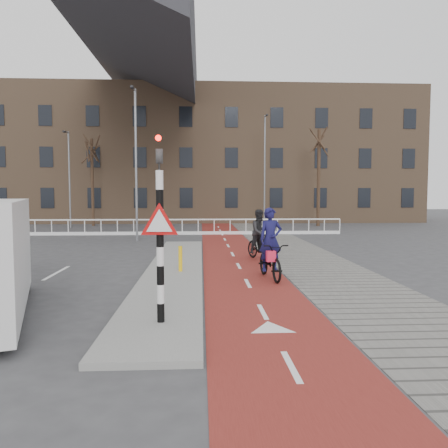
{
  "coord_description": "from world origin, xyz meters",
  "views": [
    {
      "loc": [
        0.17,
        -10.24,
        2.57
      ],
      "look_at": [
        0.98,
        5.0,
        1.5
      ],
      "focal_mm": 35.0,
      "sensor_mm": 36.0,
      "label": 1
    }
  ],
  "objects": [
    {
      "name": "ground",
      "position": [
        0.0,
        0.0,
        0.0
      ],
      "size": [
        120.0,
        120.0,
        0.0
      ],
      "primitive_type": "plane",
      "color": "#38383A",
      "rests_on": "ground"
    },
    {
      "name": "bike_lane",
      "position": [
        1.5,
        10.0,
        0.01
      ],
      "size": [
        2.5,
        60.0,
        0.01
      ],
      "primitive_type": "cube",
      "color": "maroon",
      "rests_on": "ground"
    },
    {
      "name": "sidewalk",
      "position": [
        4.3,
        10.0,
        0.01
      ],
      "size": [
        3.0,
        60.0,
        0.01
      ],
      "primitive_type": "cube",
      "color": "slate",
      "rests_on": "ground"
    },
    {
      "name": "curb_island",
      "position": [
        -0.7,
        4.0,
        0.06
      ],
      "size": [
        1.8,
        16.0,
        0.12
      ],
      "primitive_type": "cube",
      "color": "gray",
      "rests_on": "ground"
    },
    {
      "name": "traffic_signal",
      "position": [
        -0.6,
        -2.02,
        1.99
      ],
      "size": [
        0.8,
        0.8,
        3.68
      ],
      "color": "black",
      "rests_on": "curb_island"
    },
    {
      "name": "bollard",
      "position": [
        -0.48,
        3.44,
        0.52
      ],
      "size": [
        0.12,
        0.12,
        0.8
      ],
      "primitive_type": "cylinder",
      "color": "yellow",
      "rests_on": "curb_island"
    },
    {
      "name": "cyclist_near",
      "position": [
        2.25,
        2.63,
        0.73
      ],
      "size": [
        1.0,
        2.15,
        2.14
      ],
      "rotation": [
        0.0,
        0.0,
        0.14
      ],
      "color": "black",
      "rests_on": "bike_lane"
    },
    {
      "name": "cyclist_far",
      "position": [
        2.45,
        6.41,
        0.82
      ],
      "size": [
        1.23,
        1.86,
        1.95
      ],
      "rotation": [
        0.0,
        0.0,
        0.43
      ],
      "color": "black",
      "rests_on": "bike_lane"
    },
    {
      "name": "railing",
      "position": [
        -5.0,
        17.0,
        0.31
      ],
      "size": [
        28.0,
        0.1,
        0.99
      ],
      "color": "silver",
      "rests_on": "ground"
    },
    {
      "name": "townhouse_row",
      "position": [
        -3.0,
        32.0,
        7.81
      ],
      "size": [
        46.0,
        10.0,
        15.9
      ],
      "color": "#7F6047",
      "rests_on": "ground"
    },
    {
      "name": "tree_mid",
      "position": [
        -8.4,
        24.91,
        3.44
      ],
      "size": [
        0.23,
        0.23,
        6.88
      ],
      "primitive_type": "cylinder",
      "color": "#302015",
      "rests_on": "ground"
    },
    {
      "name": "tree_right",
      "position": [
        9.45,
        23.82,
        3.78
      ],
      "size": [
        0.27,
        0.27,
        7.57
      ],
      "primitive_type": "cylinder",
      "color": "#302015",
      "rests_on": "ground"
    },
    {
      "name": "streetlight_near",
      "position": [
        -3.3,
        13.54,
        4.05
      ],
      "size": [
        0.12,
        0.12,
        8.11
      ],
      "primitive_type": "cylinder",
      "color": "slate",
      "rests_on": "ground"
    },
    {
      "name": "streetlight_left",
      "position": [
        -9.54,
        22.76,
        3.56
      ],
      "size": [
        0.12,
        0.12,
        7.12
      ],
      "primitive_type": "cylinder",
      "color": "slate",
      "rests_on": "ground"
    },
    {
      "name": "streetlight_right",
      "position": [
        5.25,
        24.39,
        4.36
      ],
      "size": [
        0.12,
        0.12,
        8.71
      ],
      "primitive_type": "cylinder",
      "color": "slate",
      "rests_on": "ground"
    }
  ]
}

